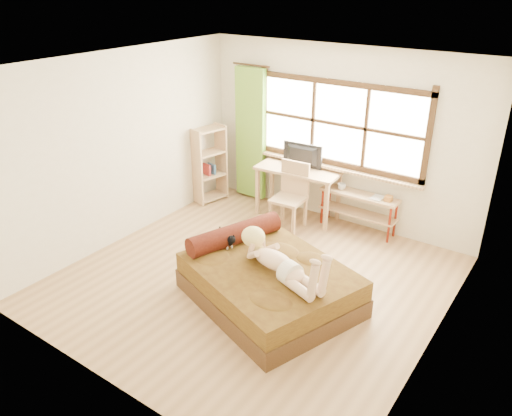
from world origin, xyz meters
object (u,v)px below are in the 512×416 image
Objects in this scene: kitten at (226,238)px; chair at (291,192)px; woman at (279,252)px; bookshelf at (209,164)px; bed at (267,281)px; desk at (298,175)px; pipe_shelf at (359,204)px.

kitten is 0.28× the size of chair.
kitten is 1.75m from chair.
woman is 3.30m from bookshelf.
bed is 0.76m from kitten.
bookshelf is (-1.79, 1.81, 0.07)m from kitten.
desk is 1.13× the size of pipe_shelf.
kitten is 0.22× the size of bookshelf.
woman is at bearing -88.05° from pipe_shelf.
woman is 2.50m from desk.
pipe_shelf is at bearing 23.49° from chair.
bed is 1.78× the size of bookshelf.
kitten is 0.24× the size of pipe_shelf.
woman is at bearing -68.42° from desk.
bed is 1.73× the size of woman.
bookshelf is at bearing 161.89° from bed.
kitten is (-0.87, 0.15, -0.17)m from woman.
bookshelf is at bearing -173.19° from desk.
bookshelf reaches higher than kitten.
bed is at bearing -24.61° from bookshelf.
pipe_shelf is 0.93× the size of bookshelf.
chair reaches higher than desk.
pipe_shelf is at bearing 106.20° from bed.
desk is at bearing 134.91° from woman.
chair is (-0.11, 1.75, -0.01)m from kitten.
woman is at bearing -66.58° from chair.
bookshelf is (-2.59, -0.42, 0.22)m from pipe_shelf.
bookshelf reaches higher than bed.
kitten is at bearing -167.71° from bed.
bookshelf is (-1.58, -0.30, -0.06)m from desk.
bookshelf is (-2.46, 1.89, 0.40)m from bed.
bookshelf is at bearing 174.15° from chair.
desk is 1.05× the size of bookshelf.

